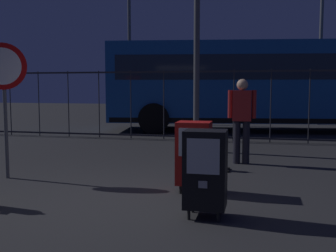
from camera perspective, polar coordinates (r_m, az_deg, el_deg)
The scene contains 10 objects.
ground_plane at distance 5.47m, azimuth -5.97°, elevation -10.55°, with size 60.00×60.00×0.00m, color #262628.
newspaper_box_primary at distance 4.70m, azimuth 5.31°, elevation -6.06°, with size 0.48×0.42×1.02m.
newspaper_box_secondary at distance 5.81m, azimuth 3.68°, elevation -3.83°, with size 0.48×0.42×1.02m.
stop_sign at distance 7.13m, azimuth -22.24°, elevation 5.82°, with size 0.71×0.31×2.23m.
pedestrian at distance 8.05m, azimuth 10.40°, elevation 1.40°, with size 0.55×0.22×1.67m.
traffic_cone at distance 7.40m, azimuth 7.34°, elevation -4.28°, with size 0.36×0.36×0.53m.
fence_barrier at distance 11.47m, azimuth 4.27°, elevation 3.02°, with size 18.03×0.04×2.00m.
bus_near at distance 14.33m, azimuth 13.40°, elevation 6.14°, with size 10.75×4.01×3.00m.
street_light_near_right at distance 17.75m, azimuth -5.53°, elevation 16.61°, with size 0.32×0.32×8.71m.
street_light_far_left at distance 17.71m, azimuth 20.98°, elevation 16.19°, with size 0.32×0.32×8.64m.
Camera 1 is at (1.71, -4.97, 1.51)m, focal length 43.08 mm.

